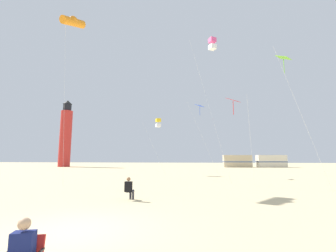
{
  "coord_description": "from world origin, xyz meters",
  "views": [
    {
      "loc": [
        3.61,
        -6.67,
        2.12
      ],
      "look_at": [
        1.83,
        9.39,
        4.38
      ],
      "focal_mm": 24.62,
      "sensor_mm": 36.0,
      "label": 1
    }
  ],
  "objects_px": {
    "kite_diamond_lime": "(285,62)",
    "kite_box_rainbow": "(212,44)",
    "kite_diamond_blue": "(200,108)",
    "kite_tube_orange": "(73,22)",
    "rv_van_tan": "(237,161)",
    "kite_flyer_standing": "(129,188)",
    "lighthouse_distant": "(66,135)",
    "kite_diamond_scarlet": "(234,103)",
    "kite_box_gold": "(158,123)",
    "rv_van_cream": "(271,161)"
  },
  "relations": [
    {
      "from": "lighthouse_distant",
      "to": "rv_van_cream",
      "type": "height_order",
      "value": "lighthouse_distant"
    },
    {
      "from": "kite_flyer_standing",
      "to": "lighthouse_distant",
      "type": "xyz_separation_m",
      "value": [
        -28.63,
        42.58,
        7.22
      ]
    },
    {
      "from": "kite_flyer_standing",
      "to": "kite_tube_orange",
      "type": "xyz_separation_m",
      "value": [
        -7.01,
        5.85,
        13.32
      ]
    },
    {
      "from": "kite_flyer_standing",
      "to": "kite_diamond_scarlet",
      "type": "height_order",
      "value": "kite_diamond_scarlet"
    },
    {
      "from": "kite_flyer_standing",
      "to": "rv_van_tan",
      "type": "bearing_deg",
      "value": -90.38
    },
    {
      "from": "kite_tube_orange",
      "to": "lighthouse_distant",
      "type": "bearing_deg",
      "value": 120.49
    },
    {
      "from": "kite_diamond_scarlet",
      "to": "kite_box_gold",
      "type": "height_order",
      "value": "kite_box_gold"
    },
    {
      "from": "kite_diamond_lime",
      "to": "rv_van_cream",
      "type": "distance_m",
      "value": 41.68
    },
    {
      "from": "kite_diamond_blue",
      "to": "kite_flyer_standing",
      "type": "bearing_deg",
      "value": -104.6
    },
    {
      "from": "kite_tube_orange",
      "to": "lighthouse_distant",
      "type": "distance_m",
      "value": 43.05
    },
    {
      "from": "kite_box_rainbow",
      "to": "kite_box_gold",
      "type": "bearing_deg",
      "value": 127.38
    },
    {
      "from": "kite_box_gold",
      "to": "kite_diamond_blue",
      "type": "bearing_deg",
      "value": -24.59
    },
    {
      "from": "kite_tube_orange",
      "to": "kite_flyer_standing",
      "type": "bearing_deg",
      "value": -39.84
    },
    {
      "from": "kite_diamond_scarlet",
      "to": "rv_van_cream",
      "type": "relative_size",
      "value": 1.06
    },
    {
      "from": "kite_diamond_blue",
      "to": "rv_van_tan",
      "type": "bearing_deg",
      "value": 71.83
    },
    {
      "from": "kite_tube_orange",
      "to": "kite_diamond_lime",
      "type": "xyz_separation_m",
      "value": [
        16.99,
        -0.86,
        -4.91
      ]
    },
    {
      "from": "kite_diamond_lime",
      "to": "rv_van_tan",
      "type": "height_order",
      "value": "kite_diamond_lime"
    },
    {
      "from": "kite_box_gold",
      "to": "rv_van_cream",
      "type": "distance_m",
      "value": 34.81
    },
    {
      "from": "kite_tube_orange",
      "to": "kite_box_rainbow",
      "type": "xyz_separation_m",
      "value": [
        12.28,
        3.87,
        -0.78
      ]
    },
    {
      "from": "kite_diamond_scarlet",
      "to": "lighthouse_distant",
      "type": "distance_m",
      "value": 50.28
    },
    {
      "from": "kite_diamond_scarlet",
      "to": "kite_box_gold",
      "type": "relative_size",
      "value": 0.94
    },
    {
      "from": "kite_flyer_standing",
      "to": "lighthouse_distant",
      "type": "height_order",
      "value": "lighthouse_distant"
    },
    {
      "from": "kite_diamond_blue",
      "to": "rv_van_tan",
      "type": "height_order",
      "value": "kite_diamond_blue"
    },
    {
      "from": "kite_diamond_lime",
      "to": "kite_box_rainbow",
      "type": "distance_m",
      "value": 7.84
    },
    {
      "from": "kite_diamond_lime",
      "to": "lighthouse_distant",
      "type": "relative_size",
      "value": 0.57
    },
    {
      "from": "kite_tube_orange",
      "to": "kite_diamond_scarlet",
      "type": "bearing_deg",
      "value": 3.6
    },
    {
      "from": "kite_diamond_blue",
      "to": "lighthouse_distant",
      "type": "bearing_deg",
      "value": 140.84
    },
    {
      "from": "kite_tube_orange",
      "to": "kite_box_gold",
      "type": "xyz_separation_m",
      "value": [
        5.63,
        12.57,
        -7.13
      ]
    },
    {
      "from": "kite_diamond_scarlet",
      "to": "kite_box_rainbow",
      "type": "xyz_separation_m",
      "value": [
        -1.3,
        3.01,
        6.65
      ]
    },
    {
      "from": "kite_tube_orange",
      "to": "kite_diamond_lime",
      "type": "height_order",
      "value": "kite_tube_orange"
    },
    {
      "from": "kite_box_gold",
      "to": "kite_tube_orange",
      "type": "bearing_deg",
      "value": -114.12
    },
    {
      "from": "kite_flyer_standing",
      "to": "kite_diamond_lime",
      "type": "relative_size",
      "value": 0.12
    },
    {
      "from": "rv_van_tan",
      "to": "rv_van_cream",
      "type": "relative_size",
      "value": 0.99
    },
    {
      "from": "kite_box_gold",
      "to": "lighthouse_distant",
      "type": "bearing_deg",
      "value": 138.44
    },
    {
      "from": "kite_flyer_standing",
      "to": "kite_box_rainbow",
      "type": "distance_m",
      "value": 16.72
    },
    {
      "from": "kite_flyer_standing",
      "to": "rv_van_cream",
      "type": "xyz_separation_m",
      "value": [
        21.13,
        44.42,
        0.78
      ]
    },
    {
      "from": "kite_tube_orange",
      "to": "rv_van_cream",
      "type": "relative_size",
      "value": 2.23
    },
    {
      "from": "kite_box_rainbow",
      "to": "kite_box_gold",
      "type": "distance_m",
      "value": 12.66
    },
    {
      "from": "rv_van_tan",
      "to": "rv_van_cream",
      "type": "xyz_separation_m",
      "value": [
        7.72,
        0.27,
        0.0
      ]
    },
    {
      "from": "kite_flyer_standing",
      "to": "lighthouse_distant",
      "type": "relative_size",
      "value": 0.07
    },
    {
      "from": "kite_diamond_scarlet",
      "to": "rv_van_tan",
      "type": "bearing_deg",
      "value": 79.65
    },
    {
      "from": "kite_diamond_blue",
      "to": "kite_tube_orange",
      "type": "relative_size",
      "value": 0.59
    },
    {
      "from": "kite_diamond_blue",
      "to": "kite_diamond_lime",
      "type": "relative_size",
      "value": 0.9
    },
    {
      "from": "kite_diamond_lime",
      "to": "lighthouse_distant",
      "type": "bearing_deg",
      "value": 135.77
    },
    {
      "from": "kite_tube_orange",
      "to": "rv_van_tan",
      "type": "xyz_separation_m",
      "value": [
        20.42,
        38.29,
        -12.54
      ]
    },
    {
      "from": "kite_diamond_blue",
      "to": "kite_box_gold",
      "type": "distance_m",
      "value": 6.21
    },
    {
      "from": "kite_tube_orange",
      "to": "rv_van_tan",
      "type": "relative_size",
      "value": 2.25
    },
    {
      "from": "kite_diamond_scarlet",
      "to": "rv_van_cream",
      "type": "height_order",
      "value": "kite_diamond_scarlet"
    },
    {
      "from": "kite_diamond_blue",
      "to": "kite_diamond_lime",
      "type": "bearing_deg",
      "value": -61.83
    },
    {
      "from": "kite_flyer_standing",
      "to": "kite_diamond_blue",
      "type": "distance_m",
      "value": 18.06
    }
  ]
}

